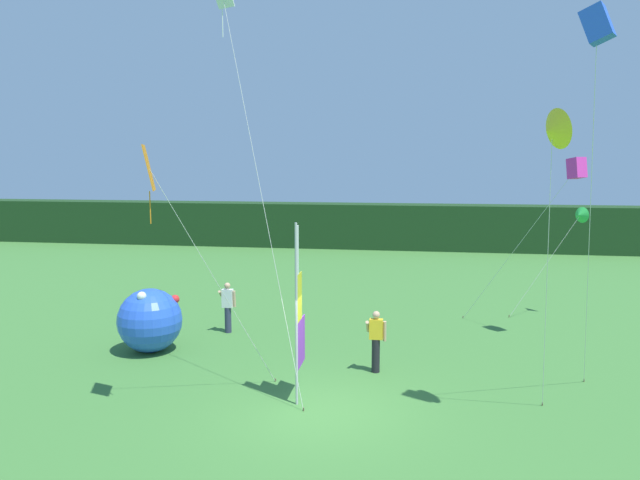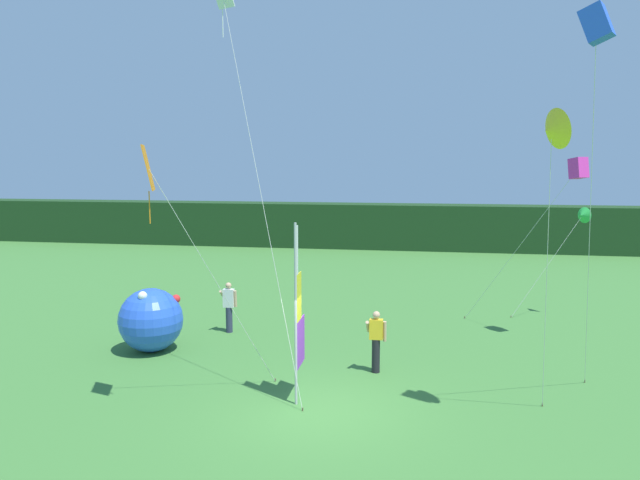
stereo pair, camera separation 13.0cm
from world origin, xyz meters
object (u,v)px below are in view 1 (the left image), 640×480
kite_orange_diamond_4 (154,178)px  kite_white_diamond_1 (228,24)px  kite_magenta_box_2 (576,169)px  kite_yellow_delta_5 (552,131)px  person_near_banner (376,340)px  inflatable_balloon (150,320)px  kite_green_delta_0 (580,216)px  kite_blue_box_3 (597,28)px  person_mid_field (228,306)px  banner_flag (299,316)px

kite_orange_diamond_4 → kite_white_diamond_1: bearing=72.1°
kite_magenta_box_2 → kite_yellow_delta_5: (-2.14, -6.68, 0.82)m
person_near_banner → kite_orange_diamond_4: size_ratio=0.28×
inflatable_balloon → kite_orange_diamond_4: 6.49m
kite_green_delta_0 → kite_blue_box_3: bearing=-103.9°
inflatable_balloon → kite_white_diamond_1: (3.11, -1.61, 8.07)m
person_near_banner → person_mid_field: size_ratio=1.00×
banner_flag → kite_magenta_box_2: bearing=38.0°
inflatable_balloon → kite_orange_diamond_4: size_ratio=0.32×
kite_magenta_box_2 → kite_orange_diamond_4: kite_orange_diamond_4 is taller
kite_yellow_delta_5 → kite_orange_diamond_4: bearing=-176.3°
kite_green_delta_0 → kite_white_diamond_1: (-10.49, -7.80, 5.28)m
banner_flag → kite_blue_box_3: kite_blue_box_3 is taller
inflatable_balloon → person_mid_field: bearing=54.2°
inflatable_balloon → kite_orange_diamond_4: (2.25, -4.26, 4.35)m
person_mid_field → kite_yellow_delta_5: 11.91m
person_mid_field → kite_green_delta_0: 12.86m
person_mid_field → kite_orange_diamond_4: kite_orange_diamond_4 is taller
kite_green_delta_0 → kite_white_diamond_1: bearing=-143.4°
person_mid_field → kite_green_delta_0: size_ratio=0.42×
person_near_banner → kite_white_diamond_1: size_ratio=0.17×
person_near_banner → kite_yellow_delta_5: kite_yellow_delta_5 is taller
kite_orange_diamond_4 → kite_yellow_delta_5: 8.24m
banner_flag → inflatable_balloon: 5.97m
banner_flag → kite_blue_box_3: 8.59m
person_near_banner → kite_green_delta_0: bearing=45.4°
inflatable_balloon → kite_magenta_box_2: size_ratio=0.33×
banner_flag → kite_blue_box_3: bearing=-11.7°
kite_magenta_box_2 → inflatable_balloon: bearing=-166.8°
person_near_banner → kite_yellow_delta_5: size_ratio=0.25×
person_near_banner → kite_blue_box_3: bearing=-38.7°
banner_flag → kite_blue_box_3: size_ratio=0.50×
person_mid_field → kite_magenta_box_2: kite_magenta_box_2 is taller
kite_white_diamond_1 → kite_yellow_delta_5: size_ratio=1.52×
kite_magenta_box_2 → kite_blue_box_3: size_ratio=0.68×
kite_orange_diamond_4 → person_near_banner: bearing=38.1°
kite_magenta_box_2 → kite_yellow_delta_5: bearing=-107.8°
banner_flag → kite_white_diamond_1: (-2.00, 1.27, 6.97)m
person_near_banner → kite_green_delta_0: kite_green_delta_0 is taller
inflatable_balloon → person_near_banner: bearing=-5.9°
inflatable_balloon → kite_blue_box_3: 13.80m
kite_orange_diamond_4 → kite_yellow_delta_5: kite_yellow_delta_5 is taller
person_mid_field → kite_white_diamond_1: bearing=-69.8°
banner_flag → kite_orange_diamond_4: 4.55m
banner_flag → kite_orange_diamond_4: size_ratio=0.71×
person_near_banner → kite_magenta_box_2: size_ratio=0.29×
person_mid_field → kite_orange_diamond_4: size_ratio=0.28×
person_near_banner → kite_orange_diamond_4: bearing=-141.9°
person_mid_field → kite_magenta_box_2: bearing=3.3°
inflatable_balloon → kite_green_delta_0: 15.20m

